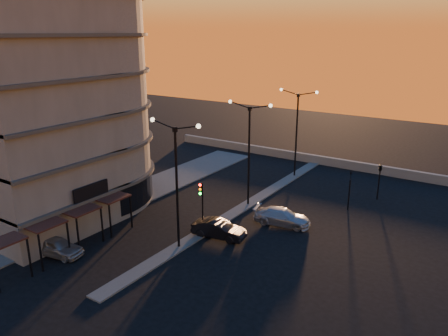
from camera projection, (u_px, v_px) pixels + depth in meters
ground at (179, 248)px, 32.18m from camera, size 120.00×120.00×0.00m
sidewalk_west at (119, 201)px, 40.89m from camera, size 5.00×40.00×0.12m
median at (248, 204)px, 40.10m from camera, size 1.20×36.00×0.12m
parapet at (332, 162)px, 51.63m from camera, size 44.00×0.50×1.00m
building at (43, 74)px, 36.05m from camera, size 14.35×17.08×25.00m
streetlamp_near at (176, 176)px, 30.51m from camera, size 4.32×0.32×9.51m
streetlamp_mid at (249, 146)px, 38.45m from camera, size 4.32×0.32×9.51m
streetlamp_far at (297, 126)px, 46.40m from camera, size 4.32×0.32×9.51m
traffic_light_main at (201, 199)px, 33.60m from camera, size 0.28×0.44×4.25m
signal_east_a at (349, 189)px, 38.49m from camera, size 0.13×0.16×3.60m
signal_east_b at (380, 168)px, 40.53m from camera, size 0.42×1.99×3.60m
car_hatchback at (57, 246)px, 30.92m from camera, size 4.20×2.33×1.35m
car_sedan at (219, 229)px, 33.58m from camera, size 4.38×2.09×1.38m
car_wagon at (282, 217)px, 35.85m from camera, size 4.94×2.72×1.36m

